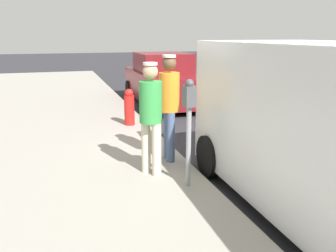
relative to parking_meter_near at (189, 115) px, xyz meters
name	(u,v)px	position (x,y,z in m)	size (l,w,h in m)	color
ground_plane	(239,162)	(-1.35, -0.97, -1.18)	(80.00, 80.00, 0.00)	#2D2D33
sidewalk_slab	(33,182)	(2.15, -0.97, -1.11)	(5.00, 32.00, 0.15)	#9E998E
parking_meter_near	(189,115)	(0.00, 0.00, 0.00)	(0.14, 0.18, 1.52)	gray
pedestrian_in_orange	(169,101)	(-0.07, -1.11, -0.01)	(0.34, 0.36, 1.78)	#4C608C
pedestrian_in_green	(151,112)	(0.38, -0.58, -0.05)	(0.34, 0.34, 1.71)	beige
parked_sedan_behind	(164,81)	(-1.68, -6.76, -0.43)	(1.99, 4.42, 1.65)	maroon
fire_hydrant	(129,107)	(0.10, -3.69, -0.61)	(0.24, 0.24, 0.86)	red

